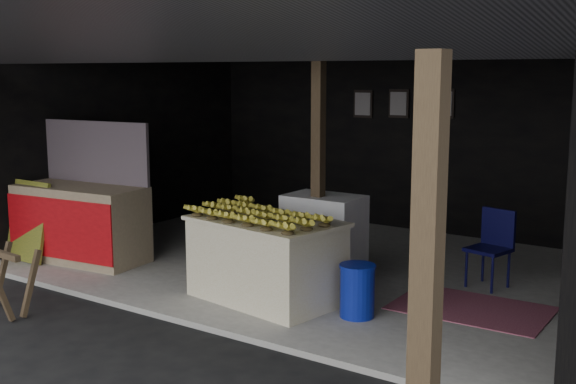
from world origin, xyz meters
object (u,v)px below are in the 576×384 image
Objects in this scene: sawhorse at (1,274)px; plastic_chair at (493,241)px; banana_table at (266,260)px; water_barrel at (357,292)px; neighbor_stall at (81,219)px; white_crate at (324,237)px.

sawhorse is 0.81× the size of plastic_chair.
banana_table is 3.42× the size of water_barrel.
sawhorse is 3.53m from water_barrel.
neighbor_stall is 3.90m from water_barrel.
neighbor_stall is (-2.85, -0.02, 0.09)m from banana_table.
banana_table is at bearing 45.48° from sawhorse.
neighbor_stall reaches higher than white_crate.
water_barrel is (3.02, 1.82, -0.11)m from sawhorse.
white_crate is 1.38× the size of sawhorse.
white_crate is at bearing -142.58° from plastic_chair.
banana_table reaches higher than water_barrel.
sawhorse is at bearing -70.03° from neighbor_stall.
banana_table is 1.05m from white_crate.
sawhorse is 1.42× the size of water_barrel.
white_crate is at bearing 135.70° from water_barrel.
banana_table is 2.64m from sawhorse.
banana_table is 0.96× the size of neighbor_stall.
neighbor_stall is 1.92m from sawhorse.
neighbor_stall is 3.58× the size of water_barrel.
plastic_chair is at bearing 48.00° from sawhorse.
banana_table is at bearing -6.25° from neighbor_stall.
water_barrel is (0.99, -0.96, -0.23)m from white_crate.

